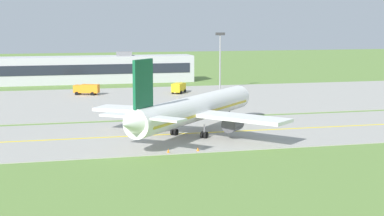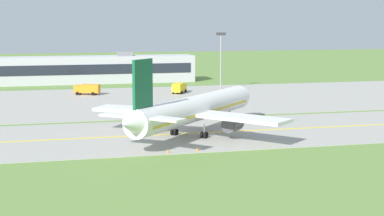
% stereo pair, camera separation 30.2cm
% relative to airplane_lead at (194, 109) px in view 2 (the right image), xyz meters
% --- Properties ---
extents(ground_plane, '(500.00, 500.00, 0.00)m').
position_rel_airplane_lead_xyz_m(ground_plane, '(1.86, 1.46, -4.13)').
color(ground_plane, olive).
extents(taxiway_strip, '(240.00, 28.00, 0.10)m').
position_rel_airplane_lead_xyz_m(taxiway_strip, '(1.86, 1.46, -4.08)').
color(taxiway_strip, '#9E9B93').
rests_on(taxiway_strip, ground).
extents(apron_pad, '(140.00, 52.00, 0.10)m').
position_rel_airplane_lead_xyz_m(apron_pad, '(11.86, 43.46, -4.08)').
color(apron_pad, '#9E9B93').
rests_on(apron_pad, ground).
extents(taxiway_centreline, '(220.00, 0.60, 0.01)m').
position_rel_airplane_lead_xyz_m(taxiway_centreline, '(1.86, 1.46, -4.03)').
color(taxiway_centreline, yellow).
rests_on(taxiway_centreline, taxiway_strip).
extents(airplane_lead, '(30.20, 32.19, 12.70)m').
position_rel_airplane_lead_xyz_m(airplane_lead, '(0.00, 0.00, 0.00)').
color(airplane_lead, white).
rests_on(airplane_lead, ground).
extents(service_truck_baggage, '(6.33, 4.13, 2.60)m').
position_rel_airplane_lead_xyz_m(service_truck_baggage, '(-11.82, 56.56, -2.60)').
color(service_truck_baggage, orange).
rests_on(service_truck_baggage, ground).
extents(service_truck_fuel, '(4.72, 6.24, 2.60)m').
position_rel_airplane_lead_xyz_m(service_truck_fuel, '(10.27, 54.38, -2.60)').
color(service_truck_fuel, yellow).
rests_on(service_truck_fuel, ground).
extents(terminal_building, '(65.94, 8.83, 8.85)m').
position_rel_airplane_lead_xyz_m(terminal_building, '(-11.79, 85.32, -0.29)').
color(terminal_building, '#B2B2B7').
rests_on(terminal_building, ground).
extents(apron_light_mast, '(2.40, 0.50, 14.70)m').
position_rel_airplane_lead_xyz_m(apron_light_mast, '(22.28, 59.16, 5.19)').
color(apron_light_mast, gray).
rests_on(apron_light_mast, ground).
extents(traffic_cone_near_edge, '(0.44, 0.44, 0.60)m').
position_rel_airplane_lead_xyz_m(traffic_cone_near_edge, '(-6.54, -11.56, -3.83)').
color(traffic_cone_near_edge, orange).
rests_on(traffic_cone_near_edge, ground).
extents(traffic_cone_mid_edge, '(0.44, 0.44, 0.60)m').
position_rel_airplane_lead_xyz_m(traffic_cone_mid_edge, '(-2.41, -11.51, -3.83)').
color(traffic_cone_mid_edge, orange).
rests_on(traffic_cone_mid_edge, ground).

